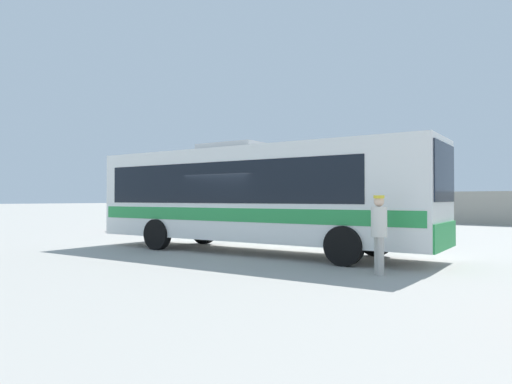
{
  "coord_description": "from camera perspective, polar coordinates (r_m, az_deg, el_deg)",
  "views": [
    {
      "loc": [
        10.19,
        -10.83,
        1.74
      ],
      "look_at": [
        0.19,
        0.74,
        1.96
      ],
      "focal_mm": 32.09,
      "sensor_mm": 36.0,
      "label": 1
    }
  ],
  "objects": [
    {
      "name": "attendant_by_bus_door",
      "position": [
        10.85,
        15.09,
        -4.53
      ],
      "size": [
        0.51,
        0.51,
        1.82
      ],
      "color": "#B7B2A8",
      "rests_on": "ground_plane"
    },
    {
      "name": "vendor_umbrella_near_gate_pink",
      "position": [
        25.83,
        -13.8,
        -0.97
      ],
      "size": [
        2.35,
        2.35,
        2.02
      ],
      "color": "gray",
      "rests_on": "ground_plane"
    },
    {
      "name": "roadside_tree_midleft",
      "position": [
        44.4,
        11.05,
        2.69
      ],
      "size": [
        4.17,
        4.17,
        6.23
      ],
      "color": "brown",
      "rests_on": "ground_plane"
    },
    {
      "name": "perimeter_wall",
      "position": [
        34.52,
        23.69,
        -1.8
      ],
      "size": [
        80.0,
        0.3,
        2.23
      ],
      "primitive_type": "cube",
      "color": "#9E998C",
      "rests_on": "ground_plane"
    },
    {
      "name": "coach_bus_white_green",
      "position": [
        14.9,
        -0.55,
        -0.18
      ],
      "size": [
        11.86,
        3.96,
        3.58
      ],
      "color": "white",
      "rests_on": "ground_plane"
    },
    {
      "name": "utility_pole_near",
      "position": [
        44.74,
        5.11,
        1.77
      ],
      "size": [
        1.8,
        0.39,
        7.17
      ],
      "color": "#4C3823",
      "rests_on": "ground_plane"
    },
    {
      "name": "ground_plane",
      "position": [
        23.25,
        14.8,
        -5.09
      ],
      "size": [
        300.0,
        300.0,
        0.0
      ],
      "primitive_type": "plane",
      "color": "#A3A099"
    },
    {
      "name": "parked_car_leftmost_dark_blue",
      "position": [
        36.22,
        4.52,
        -2.34
      ],
      "size": [
        4.24,
        2.15,
        1.47
      ],
      "color": "navy",
      "rests_on": "ground_plane"
    },
    {
      "name": "parked_car_second_white",
      "position": [
        33.43,
        12.79,
        -2.49
      ],
      "size": [
        4.51,
        2.03,
        1.41
      ],
      "color": "silver",
      "rests_on": "ground_plane"
    },
    {
      "name": "roadside_tree_left",
      "position": [
        46.84,
        0.45,
        2.28
      ],
      "size": [
        3.88,
        3.88,
        5.94
      ],
      "color": "brown",
      "rests_on": "ground_plane"
    }
  ]
}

